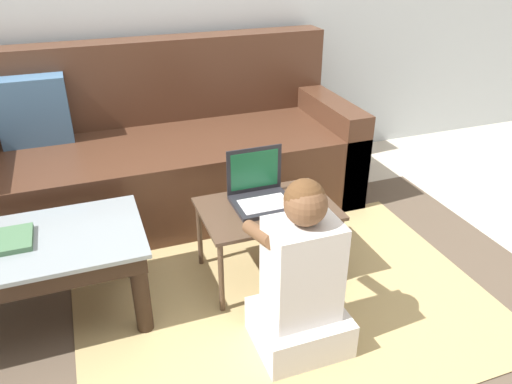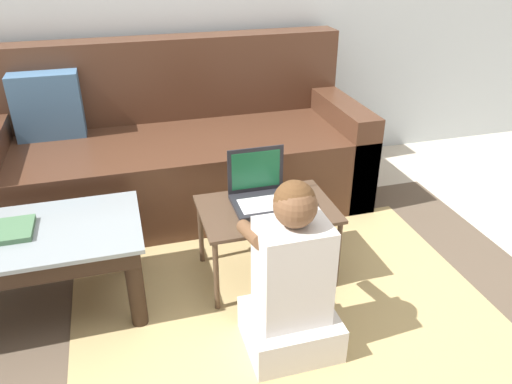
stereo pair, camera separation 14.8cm
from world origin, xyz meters
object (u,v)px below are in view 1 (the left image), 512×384
at_px(couch, 167,156).
at_px(computer_mouse, 308,200).
at_px(coffee_table, 17,259).
at_px(person_seated, 301,282).
at_px(laptop, 261,195).
at_px(book_on_table, 2,242).
at_px(laptop_desk, 268,215).

relative_size(couch, computer_mouse, 19.00).
bearing_deg(coffee_table, person_seated, -25.61).
relative_size(laptop, book_on_table, 1.21).
bearing_deg(book_on_table, computer_mouse, -2.95).
xyz_separation_m(coffee_table, person_seated, (1.01, -0.48, -0.03)).
relative_size(laptop, computer_mouse, 2.39).
relative_size(couch, coffee_table, 2.13).
xyz_separation_m(couch, laptop, (0.28, -0.81, 0.10)).
height_order(couch, person_seated, couch).
xyz_separation_m(couch, coffee_table, (-0.77, -0.84, 0.02)).
relative_size(person_seated, book_on_table, 3.34).
relative_size(laptop_desk, book_on_table, 2.76).
relative_size(coffee_table, laptop_desk, 1.63).
bearing_deg(laptop, couch, 108.80).
distance_m(couch, book_on_table, 1.15).
distance_m(coffee_table, book_on_table, 0.09).
bearing_deg(computer_mouse, laptop, 159.27).
xyz_separation_m(coffee_table, book_on_table, (-0.04, 0.02, 0.08)).
bearing_deg(person_seated, couch, 100.49).
bearing_deg(person_seated, laptop, 86.56).
relative_size(couch, person_seated, 2.88).
distance_m(couch, coffee_table, 1.14).
bearing_deg(book_on_table, couch, 45.80).
distance_m(computer_mouse, person_seated, 0.50).
bearing_deg(book_on_table, laptop_desk, -1.94).
relative_size(computer_mouse, book_on_table, 0.51).
height_order(laptop_desk, computer_mouse, computer_mouse).
xyz_separation_m(laptop, computer_mouse, (0.20, -0.08, -0.02)).
height_order(coffee_table, book_on_table, book_on_table).
relative_size(couch, book_on_table, 9.61).
bearing_deg(laptop_desk, computer_mouse, -8.74).
height_order(laptop, book_on_table, laptop).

